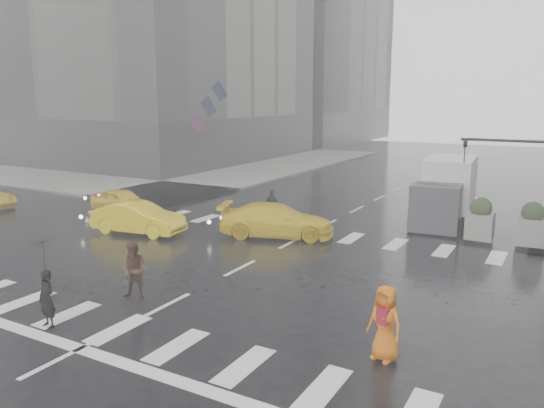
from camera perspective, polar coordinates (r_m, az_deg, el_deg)
The scene contains 17 objects.
ground at distance 19.51m, azimuth -3.45°, elevation -6.91°, with size 120.00×120.00×0.00m, color black.
sidewalk_nw at distance 44.77m, azimuth -12.30°, elevation 3.32°, with size 35.00×35.00×0.15m, color slate.
building_nw_far at distance 82.74m, azimuth 0.87°, elevation 21.11°, with size 26.05×26.05×44.00m.
road_markings at distance 19.51m, azimuth -3.45°, elevation -6.89°, with size 18.00×48.00×0.01m, color silver, non-canonical shape.
traffic_signal_pole at distance 23.73m, azimuth 26.61°, elevation 3.15°, with size 4.45×0.42×4.50m.
planter_west at distance 24.47m, azimuth 21.50°, elevation -1.54°, with size 1.10×1.10×1.80m.
planter_mid at distance 24.30m, azimuth 26.16°, elevation -2.01°, with size 1.10×1.10×1.80m.
flag_cluster at distance 42.35m, azimuth -7.15°, elevation 10.61°, with size 2.87×3.06×4.69m.
pedestrian_black at distance 15.42m, azimuth -23.31°, elevation -6.45°, with size 1.09×1.10×2.43m.
pedestrian_brown at distance 16.96m, azimuth -14.55°, elevation -6.93°, with size 0.87×0.68×1.78m, color #412617.
pedestrian_orange at distance 13.00m, azimuth 12.06°, elevation -12.40°, with size 1.02×0.82×1.83m.
pedestrian_far_a at distance 26.92m, azimuth 0.03°, elevation -0.09°, with size 0.90×0.55×1.54m, color black.
pedestrian_far_b at distance 25.44m, azimuth 15.42°, elevation -0.95°, with size 1.12×0.62×1.74m, color black.
taxi_front at distance 29.53m, azimuth -15.82°, elevation 0.27°, with size 1.56×3.88×1.32m, color yellow.
taxi_mid at distance 24.97m, azimuth -14.20°, elevation -1.47°, with size 1.52×4.37×1.44m, color yellow.
taxi_rear at distance 23.67m, azimuth 0.51°, elevation -1.77°, with size 2.07×4.49×1.48m, color yellow.
box_truck at distance 27.42m, azimuth 18.21°, elevation 1.51°, with size 2.25×5.99×3.18m.
Camera 1 is at (10.13, -15.53, 6.09)m, focal length 35.00 mm.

